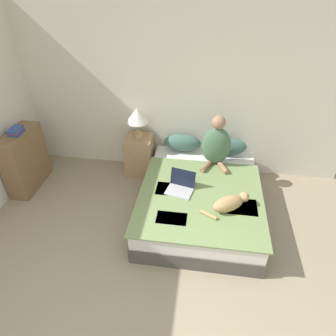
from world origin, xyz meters
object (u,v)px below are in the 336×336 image
object	(u,v)px
pillow_near	(182,143)
bookshelf	(25,160)
pillow_far	(228,146)
bed	(200,199)
person_sitting	(216,144)
laptop_open	(180,187)
book_stack_top	(15,131)
table_lamp	(137,116)
nightstand	(140,155)
cat_tabby	(230,203)

from	to	relation	value
pillow_near	bookshelf	bearing A→B (deg)	-164.47
pillow_near	pillow_far	xyz separation A→B (m)	(0.68, 0.00, 0.00)
bed	person_sitting	world-z (taller)	person_sitting
laptop_open	bookshelf	distance (m)	2.36
pillow_far	book_stack_top	bearing A→B (deg)	-167.95
pillow_near	table_lamp	xyz separation A→B (m)	(-0.66, -0.07, 0.44)
bed	nightstand	bearing A→B (deg)	141.75
person_sitting	table_lamp	distance (m)	1.21
person_sitting	pillow_near	bearing A→B (deg)	151.04
bookshelf	book_stack_top	bearing A→B (deg)	-3.39
pillow_far	table_lamp	world-z (taller)	table_lamp
bed	pillow_far	distance (m)	0.99
table_lamp	book_stack_top	world-z (taller)	table_lamp
book_stack_top	cat_tabby	bearing A→B (deg)	-11.65
table_lamp	pillow_far	bearing A→B (deg)	2.85
cat_tabby	book_stack_top	size ratio (longest dim) A/B	2.51
bookshelf	pillow_far	bearing A→B (deg)	12.04
bed	laptop_open	distance (m)	0.39
pillow_near	person_sitting	world-z (taller)	person_sitting
pillow_near	laptop_open	world-z (taller)	pillow_near
bookshelf	bed	bearing A→B (deg)	-5.13
laptop_open	cat_tabby	bearing A→B (deg)	-10.90
pillow_far	laptop_open	size ratio (longest dim) A/B	1.47
person_sitting	bookshelf	xyz separation A→B (m)	(-2.76, -0.35, -0.30)
cat_tabby	table_lamp	bearing A→B (deg)	107.23
cat_tabby	book_stack_top	bearing A→B (deg)	136.32
pillow_near	laptop_open	size ratio (longest dim) A/B	1.47
bed	table_lamp	world-z (taller)	table_lamp
bookshelf	cat_tabby	bearing A→B (deg)	-11.65
bookshelf	nightstand	bearing A→B (deg)	19.38
nightstand	book_stack_top	size ratio (longest dim) A/B	2.82
pillow_far	table_lamp	bearing A→B (deg)	-177.15
laptop_open	book_stack_top	world-z (taller)	book_stack_top
nightstand	book_stack_top	world-z (taller)	book_stack_top
book_stack_top	bed	bearing A→B (deg)	-5.13
pillow_near	bookshelf	world-z (taller)	bookshelf
pillow_near	table_lamp	bearing A→B (deg)	-174.24
nightstand	laptop_open	bearing A→B (deg)	-50.29
bookshelf	book_stack_top	size ratio (longest dim) A/B	3.89
bed	cat_tabby	distance (m)	0.60
person_sitting	book_stack_top	bearing A→B (deg)	-172.79
pillow_near	book_stack_top	distance (m)	2.37
pillow_near	pillow_far	size ratio (longest dim) A/B	1.00
bed	laptop_open	size ratio (longest dim) A/B	5.17
person_sitting	laptop_open	xyz separation A→B (m)	(-0.43, -0.68, -0.26)
pillow_near	pillow_far	distance (m)	0.68
pillow_near	cat_tabby	xyz separation A→B (m)	(0.69, -1.23, -0.04)
laptop_open	pillow_far	bearing A→B (deg)	70.93
cat_tabby	book_stack_top	distance (m)	3.03
pillow_near	person_sitting	distance (m)	0.60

